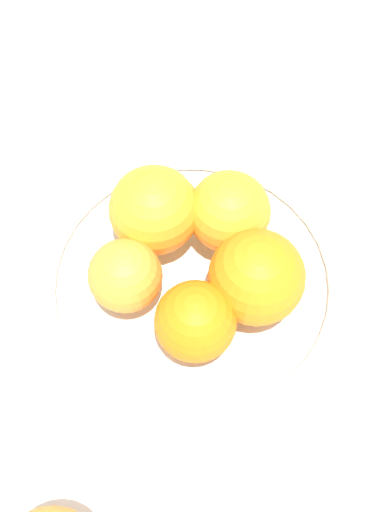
% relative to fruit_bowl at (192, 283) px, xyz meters
% --- Properties ---
extents(ground_plane, '(4.00, 4.00, 0.00)m').
position_rel_fruit_bowl_xyz_m(ground_plane, '(0.00, 0.00, -0.01)').
color(ground_plane, silver).
extents(fruit_bowl, '(0.27, 0.27, 0.03)m').
position_rel_fruit_bowl_xyz_m(fruit_bowl, '(0.00, 0.00, 0.00)').
color(fruit_bowl, silver).
rests_on(fruit_bowl, ground_plane).
extents(orange_pile, '(0.18, 0.18, 0.08)m').
position_rel_fruit_bowl_xyz_m(orange_pile, '(-0.00, -0.01, 0.05)').
color(orange_pile, orange).
rests_on(orange_pile, fruit_bowl).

